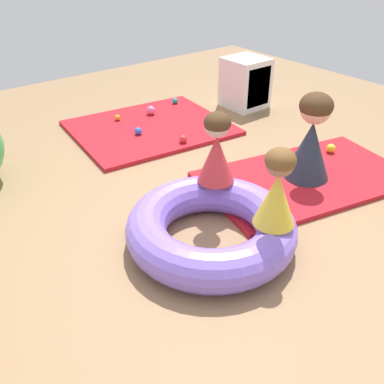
{
  "coord_description": "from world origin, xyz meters",
  "views": [
    {
      "loc": [
        -1.54,
        -1.83,
        1.8
      ],
      "look_at": [
        -0.02,
        0.08,
        0.31
      ],
      "focal_mm": 40.55,
      "sensor_mm": 36.0,
      "label": 1
    }
  ],
  "objects": [
    {
      "name": "play_ball_orange",
      "position": [
        0.54,
        2.08,
        0.07
      ],
      "size": [
        0.06,
        0.06,
        0.06
      ],
      "primitive_type": "sphere",
      "color": "orange",
      "rests_on": "gym_mat_near_right"
    },
    {
      "name": "play_ball_teal",
      "position": [
        1.33,
        2.12,
        0.07
      ],
      "size": [
        0.07,
        0.07,
        0.07
      ],
      "primitive_type": "sphere",
      "color": "teal",
      "rests_on": "gym_mat_near_right"
    },
    {
      "name": "gym_mat_near_left",
      "position": [
        1.14,
        0.04,
        0.02
      ],
      "size": [
        1.87,
        1.33,
        0.04
      ],
      "primitive_type": "cube",
      "rotation": [
        0.0,
        0.0,
        -0.22
      ],
      "color": "#B21923",
      "rests_on": "ground"
    },
    {
      "name": "play_ball_red",
      "position": [
        0.75,
        1.2,
        0.08
      ],
      "size": [
        0.08,
        0.08,
        0.08
      ],
      "primitive_type": "sphere",
      "color": "red",
      "rests_on": "gym_mat_near_right"
    },
    {
      "name": "storage_cube",
      "position": [
        1.98,
        1.61,
        0.28
      ],
      "size": [
        0.44,
        0.44,
        0.56
      ],
      "color": "white",
      "rests_on": "ground"
    },
    {
      "name": "child_in_red",
      "position": [
        0.25,
        0.16,
        0.51
      ],
      "size": [
        0.28,
        0.28,
        0.51
      ],
      "rotation": [
        0.0,
        0.0,
        1.48
      ],
      "color": "red",
      "rests_on": "inflatable_cushion"
    },
    {
      "name": "child_in_yellow",
      "position": [
        0.19,
        -0.45,
        0.51
      ],
      "size": [
        0.35,
        0.35,
        0.5
      ],
      "rotation": [
        0.0,
        0.0,
        3.68
      ],
      "color": "yellow",
      "rests_on": "inflatable_cushion"
    },
    {
      "name": "play_ball_yellow",
      "position": [
        1.68,
        0.19,
        0.08
      ],
      "size": [
        0.08,
        0.08,
        0.08
      ],
      "primitive_type": "sphere",
      "color": "yellow",
      "rests_on": "gym_mat_near_left"
    },
    {
      "name": "play_ball_pink",
      "position": [
        0.91,
        2.0,
        0.09
      ],
      "size": [
        0.1,
        0.1,
        0.1
      ],
      "primitive_type": "sphere",
      "color": "pink",
      "rests_on": "gym_mat_near_right"
    },
    {
      "name": "play_ball_blue",
      "position": [
        0.51,
        1.63,
        0.08
      ],
      "size": [
        0.07,
        0.07,
        0.07
      ],
      "primitive_type": "sphere",
      "color": "blue",
      "rests_on": "gym_mat_near_right"
    },
    {
      "name": "adult_seated",
      "position": [
        1.14,
        0.04,
        0.39
      ],
      "size": [
        0.52,
        0.52,
        0.71
      ],
      "rotation": [
        0.0,
        0.0,
        3.96
      ],
      "color": "#232D3D",
      "rests_on": "gym_mat_near_left"
    },
    {
      "name": "ground_plane",
      "position": [
        0.0,
        0.0,
        0.0
      ],
      "size": [
        8.0,
        8.0,
        0.0
      ],
      "primitive_type": "plane",
      "color": "#93704C"
    },
    {
      "name": "inflatable_cushion",
      "position": [
        -0.02,
        -0.12,
        0.13
      ],
      "size": [
        1.11,
        1.11,
        0.27
      ],
      "primitive_type": "torus",
      "color": "#8466E0",
      "rests_on": "ground"
    },
    {
      "name": "play_ball_green",
      "position": [
        1.19,
        1.21,
        0.07
      ],
      "size": [
        0.07,
        0.07,
        0.07
      ],
      "primitive_type": "sphere",
      "color": "green",
      "rests_on": "gym_mat_near_right"
    },
    {
      "name": "gym_mat_near_right",
      "position": [
        0.72,
        1.73,
        0.02
      ],
      "size": [
        1.66,
        1.44,
        0.04
      ],
      "primitive_type": "cube",
      "rotation": [
        0.0,
        0.0,
        -0.11
      ],
      "color": "#B21923",
      "rests_on": "ground"
    }
  ]
}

